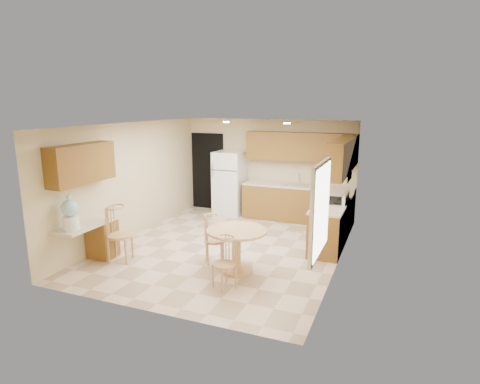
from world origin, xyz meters
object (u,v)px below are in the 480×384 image
at_px(stove, 331,221).
at_px(water_crock, 70,214).
at_px(refrigerator, 229,183).
at_px(chair_table_b, 222,260).
at_px(dining_table, 237,244).
at_px(chair_table_a, 212,236).
at_px(chair_desk, 116,230).

relative_size(stove, water_crock, 1.78).
xyz_separation_m(refrigerator, chair_table_b, (1.66, -4.14, -0.33)).
relative_size(dining_table, water_crock, 1.72).
distance_m(dining_table, chair_table_a, 0.58).
xyz_separation_m(dining_table, chair_table_b, (0.05, -0.73, 0.00)).
bearing_deg(chair_desk, water_crock, -53.61).
xyz_separation_m(chair_table_a, chair_table_b, (0.60, -0.90, -0.03)).
bearing_deg(chair_table_b, stove, -81.41).
bearing_deg(dining_table, chair_desk, -168.55).
distance_m(chair_table_b, chair_desk, 2.28).
bearing_deg(dining_table, chair_table_b, -86.08).
bearing_deg(stove, chair_table_a, -131.82).
distance_m(stove, chair_desk, 4.37).
height_order(stove, chair_desk, stove).
relative_size(chair_table_a, water_crock, 1.45).
distance_m(chair_desk, water_crock, 0.85).
bearing_deg(water_crock, stove, 39.45).
bearing_deg(chair_desk, refrigerator, 154.90).
relative_size(refrigerator, chair_table_a, 1.88).
bearing_deg(chair_table_a, water_crock, -91.73).
distance_m(chair_table_a, chair_table_b, 1.08).
bearing_deg(dining_table, refrigerator, 115.28).
height_order(refrigerator, chair_desk, refrigerator).
bearing_deg(chair_table_a, dining_table, 41.89).
relative_size(stove, chair_desk, 1.05).
height_order(stove, water_crock, water_crock).
height_order(refrigerator, stove, refrigerator).
bearing_deg(refrigerator, chair_desk, -98.83).
height_order(dining_table, water_crock, water_crock).
bearing_deg(water_crock, dining_table, 21.30).
bearing_deg(stove, chair_desk, -142.77).
bearing_deg(chair_table_a, chair_table_b, 2.44).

